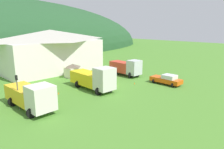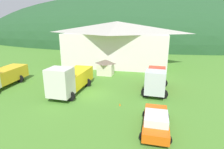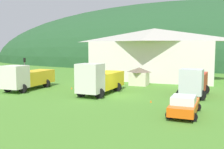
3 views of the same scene
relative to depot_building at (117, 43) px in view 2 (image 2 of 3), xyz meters
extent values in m
plane|color=#4C842D|center=(0.27, -16.86, -4.41)|extent=(200.00, 200.00, 0.00)
ellipsoid|color=#234C28|center=(0.27, 43.68, -4.41)|extent=(144.72, 60.00, 39.16)
cube|color=white|center=(0.00, 0.00, -1.24)|extent=(19.31, 10.92, 6.33)
pyramid|color=#B7B2A3|center=(0.00, 0.00, 3.04)|extent=(20.85, 11.80, 2.22)
cube|color=beige|center=(-0.33, -8.03, -3.46)|extent=(2.48, 2.28, 1.88)
pyramid|color=#6B5B4C|center=(-0.33, -8.03, -2.19)|extent=(2.68, 2.46, 0.66)
cube|color=gold|center=(-12.54, -15.51, -2.98)|extent=(2.65, 5.56, 1.75)
cylinder|color=black|center=(-11.44, -14.66, -3.86)|extent=(1.10, 0.30, 1.10)
cylinder|color=black|center=(-13.68, -14.71, -3.86)|extent=(1.10, 0.30, 1.10)
cube|color=silver|center=(-2.70, -19.03, -2.29)|extent=(2.63, 2.35, 3.13)
cube|color=black|center=(-2.71, -19.14, -1.60)|extent=(1.43, 1.85, 1.00)
cube|color=yellow|center=(-2.55, -15.01, -2.94)|extent=(2.76, 5.88, 1.83)
cylinder|color=black|center=(-1.58, -19.07, -3.86)|extent=(1.10, 0.30, 1.10)
cylinder|color=black|center=(-3.83, -18.99, -3.86)|extent=(1.10, 0.30, 1.10)
cylinder|color=black|center=(-1.40, -14.18, -3.86)|extent=(1.10, 0.30, 1.10)
cylinder|color=black|center=(-3.65, -14.10, -3.86)|extent=(1.10, 0.30, 1.10)
cube|color=silver|center=(7.53, -16.15, -2.53)|extent=(2.36, 2.15, 2.64)
cube|color=black|center=(7.52, -16.26, -1.95)|extent=(1.30, 1.69, 0.85)
cube|color=red|center=(7.72, -12.83, -2.89)|extent=(2.51, 4.75, 1.94)
cylinder|color=black|center=(8.50, -16.21, -3.86)|extent=(1.10, 0.30, 1.10)
cylinder|color=black|center=(6.56, -16.10, -3.86)|extent=(1.10, 0.30, 1.10)
cylinder|color=black|center=(8.73, -12.19, -3.86)|extent=(1.10, 0.30, 1.10)
cylinder|color=black|center=(6.79, -12.08, -3.86)|extent=(1.10, 0.30, 1.10)
cube|color=#E85810|center=(7.58, -22.73, -3.72)|extent=(2.02, 5.16, 0.70)
cube|color=silver|center=(7.57, -23.35, -3.06)|extent=(1.81, 2.08, 0.62)
cylinder|color=black|center=(8.39, -24.49, -4.07)|extent=(0.68, 0.24, 0.68)
cylinder|color=black|center=(6.70, -24.46, -4.07)|extent=(0.68, 0.24, 0.68)
cylinder|color=black|center=(8.45, -21.00, -4.07)|extent=(0.68, 0.24, 0.68)
cylinder|color=black|center=(6.77, -20.97, -4.07)|extent=(0.68, 0.24, 0.68)
cone|color=orange|center=(-7.51, -14.68, -4.41)|extent=(0.36, 0.36, 0.60)
cone|color=orange|center=(3.99, -19.09, -4.41)|extent=(0.36, 0.36, 0.59)
camera|label=1|loc=(-22.05, -39.51, 4.96)|focal=33.41mm
camera|label=2|loc=(6.88, -36.35, 4.14)|focal=29.23mm
camera|label=3|loc=(9.80, -44.32, 1.08)|focal=42.37mm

